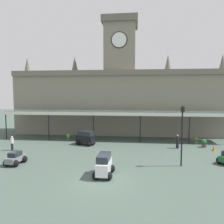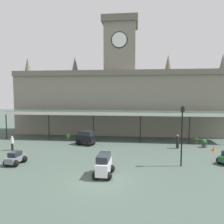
# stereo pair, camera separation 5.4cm
# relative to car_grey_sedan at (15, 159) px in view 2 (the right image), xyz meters

# --- Properties ---
(ground_plane) EXTENTS (140.00, 140.00, 0.00)m
(ground_plane) POSITION_rel_car_grey_sedan_xyz_m (8.45, -2.85, -0.50)
(ground_plane) COLOR #415148
(station_building) EXTENTS (33.59, 6.25, 18.29)m
(station_building) POSITION_rel_car_grey_sedan_xyz_m (8.45, 17.18, 5.40)
(station_building) COLOR gray
(station_building) RESTS_ON ground
(entrance_canopy) EXTENTS (31.98, 3.26, 4.07)m
(entrance_canopy) POSITION_rel_car_grey_sedan_xyz_m (8.45, 11.84, 3.42)
(entrance_canopy) COLOR #38564C
(entrance_canopy) RESTS_ON ground
(car_grey_sedan) EXTENTS (1.63, 2.12, 1.19)m
(car_grey_sedan) POSITION_rel_car_grey_sedan_xyz_m (0.00, 0.00, 0.00)
(car_grey_sedan) COLOR slate
(car_grey_sedan) RESTS_ON ground
(car_white_van) EXTENTS (1.63, 2.42, 1.77)m
(car_white_van) POSITION_rel_car_grey_sedan_xyz_m (8.58, -1.93, 0.30)
(car_white_van) COLOR silver
(car_white_van) RESTS_ON ground
(car_black_van) EXTENTS (2.58, 2.19, 1.77)m
(car_black_van) POSITION_rel_car_grey_sedan_xyz_m (4.69, 8.28, 0.30)
(car_black_van) COLOR black
(car_black_van) RESTS_ON ground
(pedestrian_crossing_forecourt) EXTENTS (0.35, 0.34, 1.67)m
(pedestrian_crossing_forecourt) POSITION_rel_car_grey_sedan_xyz_m (-3.10, 4.69, 0.41)
(pedestrian_crossing_forecourt) COLOR black
(pedestrian_crossing_forecourt) RESTS_ON ground
(pedestrian_beside_cars) EXTENTS (0.34, 0.36, 1.67)m
(pedestrian_beside_cars) POSITION_rel_car_grey_sedan_xyz_m (16.02, 7.76, 0.41)
(pedestrian_beside_cars) COLOR black
(pedestrian_beside_cars) RESTS_ON ground
(victorian_lamppost) EXTENTS (0.30, 0.30, 5.50)m
(victorian_lamppost) POSITION_rel_car_grey_sedan_xyz_m (15.17, 1.17, 2.87)
(victorian_lamppost) COLOR black
(victorian_lamppost) RESTS_ON ground
(traffic_cone) EXTENTS (0.40, 0.40, 0.61)m
(traffic_cone) POSITION_rel_car_grey_sedan_xyz_m (19.97, 7.04, -0.20)
(traffic_cone) COLOR orange
(traffic_cone) RESTS_ON ground
(planter_by_canopy) EXTENTS (0.60, 0.60, 0.96)m
(planter_by_canopy) POSITION_rel_car_grey_sedan_xyz_m (19.35, 8.60, -0.01)
(planter_by_canopy) COLOR #47423D
(planter_by_canopy) RESTS_ON ground
(planter_near_kerb) EXTENTS (0.60, 0.60, 0.96)m
(planter_near_kerb) POSITION_rel_car_grey_sedan_xyz_m (18.84, 10.31, -0.01)
(planter_near_kerb) COLOR #47423D
(planter_near_kerb) RESTS_ON ground
(planter_forecourt_centre) EXTENTS (0.60, 0.60, 0.96)m
(planter_forecourt_centre) POSITION_rel_car_grey_sedan_xyz_m (1.75, 10.50, -0.01)
(planter_forecourt_centre) COLOR #47423D
(planter_forecourt_centre) RESTS_ON ground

